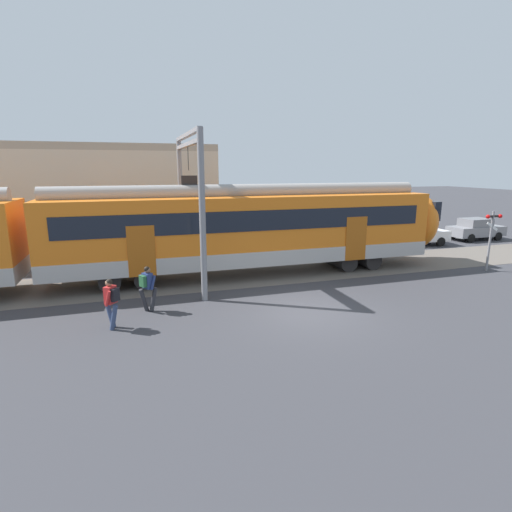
{
  "coord_description": "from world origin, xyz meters",
  "views": [
    {
      "loc": [
        -5.85,
        -12.38,
        5.07
      ],
      "look_at": [
        -1.15,
        2.54,
        1.6
      ],
      "focal_mm": 28.0,
      "sensor_mm": 36.0,
      "label": 1
    }
  ],
  "objects_px": {
    "commuter_train": "(50,238)",
    "pedestrian_red": "(111,299)",
    "parked_car_white": "(417,233)",
    "parked_car_grey": "(476,229)",
    "crossing_signal": "(491,231)",
    "pedestrian_navy": "(147,285)"
  },
  "relations": [
    {
      "from": "commuter_train",
      "to": "crossing_signal",
      "type": "relative_size",
      "value": 12.68
    },
    {
      "from": "pedestrian_navy",
      "to": "parked_car_grey",
      "type": "bearing_deg",
      "value": 19.24
    },
    {
      "from": "pedestrian_red",
      "to": "commuter_train",
      "type": "bearing_deg",
      "value": 115.71
    },
    {
      "from": "pedestrian_navy",
      "to": "pedestrian_red",
      "type": "bearing_deg",
      "value": -131.49
    },
    {
      "from": "pedestrian_navy",
      "to": "parked_car_grey",
      "type": "height_order",
      "value": "pedestrian_navy"
    },
    {
      "from": "commuter_train",
      "to": "crossing_signal",
      "type": "height_order",
      "value": "commuter_train"
    },
    {
      "from": "crossing_signal",
      "to": "pedestrian_navy",
      "type": "bearing_deg",
      "value": -177.05
    },
    {
      "from": "parked_car_white",
      "to": "crossing_signal",
      "type": "xyz_separation_m",
      "value": [
        -1.26,
        -6.8,
        1.23
      ]
    },
    {
      "from": "commuter_train",
      "to": "pedestrian_red",
      "type": "height_order",
      "value": "commuter_train"
    },
    {
      "from": "pedestrian_red",
      "to": "crossing_signal",
      "type": "relative_size",
      "value": 0.56
    },
    {
      "from": "parked_car_white",
      "to": "parked_car_grey",
      "type": "bearing_deg",
      "value": 4.46
    },
    {
      "from": "commuter_train",
      "to": "crossing_signal",
      "type": "distance_m",
      "value": 20.36
    },
    {
      "from": "parked_car_white",
      "to": "pedestrian_red",
      "type": "bearing_deg",
      "value": -154.63
    },
    {
      "from": "commuter_train",
      "to": "parked_car_white",
      "type": "height_order",
      "value": "commuter_train"
    },
    {
      "from": "crossing_signal",
      "to": "parked_car_grey",
      "type": "bearing_deg",
      "value": 47.37
    },
    {
      "from": "pedestrian_navy",
      "to": "crossing_signal",
      "type": "height_order",
      "value": "crossing_signal"
    },
    {
      "from": "commuter_train",
      "to": "parked_car_grey",
      "type": "distance_m",
      "value": 27.16
    },
    {
      "from": "parked_car_white",
      "to": "parked_car_grey",
      "type": "distance_m",
      "value": 5.41
    },
    {
      "from": "pedestrian_red",
      "to": "crossing_signal",
      "type": "bearing_deg",
      "value": 6.99
    },
    {
      "from": "commuter_train",
      "to": "parked_car_white",
      "type": "bearing_deg",
      "value": 10.12
    },
    {
      "from": "pedestrian_navy",
      "to": "crossing_signal",
      "type": "xyz_separation_m",
      "value": [
        16.49,
        0.85,
        1.02
      ]
    },
    {
      "from": "parked_car_grey",
      "to": "crossing_signal",
      "type": "distance_m",
      "value": 9.89
    }
  ]
}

